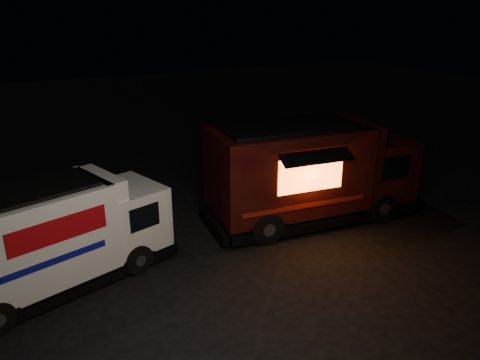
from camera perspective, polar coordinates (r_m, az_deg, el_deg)
ground at (r=13.13m, az=-5.36°, el=-11.40°), size 80.00×80.00×0.00m
white_truck at (r=12.89m, az=-21.68°, el=-6.33°), size 6.62×3.89×2.84m
red_truck at (r=15.92m, az=8.84°, el=1.09°), size 7.55×3.44×3.40m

